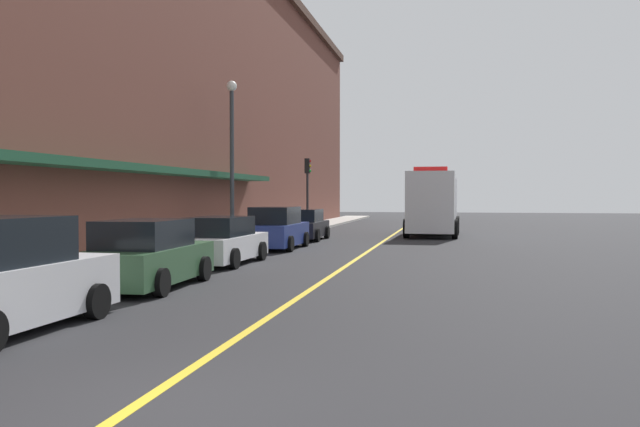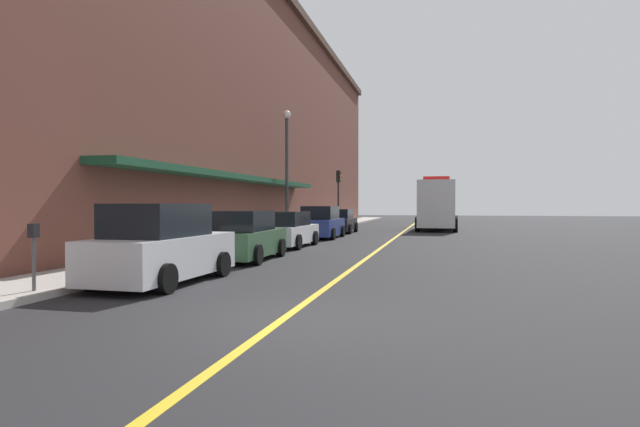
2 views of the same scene
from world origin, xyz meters
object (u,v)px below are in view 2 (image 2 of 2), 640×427
at_px(parked_car_2, 287,230).
at_px(parking_meter_2, 34,245).
at_px(parked_car_3, 321,223).
at_px(parking_meter_0, 245,224).
at_px(parked_car_0, 162,246).
at_px(parked_car_1, 243,237).
at_px(street_lamp_left, 287,159).
at_px(box_truck, 438,206).
at_px(parking_meter_1, 202,228).
at_px(parked_car_4, 339,222).
at_px(traffic_light_near, 338,187).

distance_m(parked_car_2, parking_meter_2, 13.19).
relative_size(parked_car_3, parking_meter_0, 3.35).
xyz_separation_m(parked_car_0, parking_meter_0, (-1.45, 9.22, 0.19)).
relative_size(parked_car_1, parking_meter_2, 3.37).
bearing_deg(parked_car_2, street_lamp_left, 17.18).
bearing_deg(parking_meter_0, parked_car_0, -81.05).
bearing_deg(parked_car_0, box_truck, -11.30).
bearing_deg(parking_meter_0, parking_meter_1, -90.00).
relative_size(parked_car_4, parking_meter_1, 3.15).
distance_m(parked_car_0, parked_car_2, 10.78).
distance_m(parked_car_0, parked_car_1, 5.27).
relative_size(parked_car_0, parking_meter_2, 3.34).
bearing_deg(parking_meter_0, traffic_light_near, 89.82).
bearing_deg(parked_car_0, parking_meter_2, 149.48).
distance_m(parked_car_1, parking_meter_0, 4.21).
bearing_deg(parked_car_1, parking_meter_1, 89.69).
bearing_deg(box_truck, parking_meter_1, -17.41).
xyz_separation_m(parked_car_3, parking_meter_1, (-1.45, -11.70, 0.24)).
xyz_separation_m(parking_meter_0, street_lamp_left, (-0.60, 8.08, 3.34)).
xyz_separation_m(box_truck, parking_meter_0, (-7.58, -18.31, -0.69)).
distance_m(parked_car_4, box_truck, 8.12).
distance_m(parked_car_0, parked_car_4, 22.39).
bearing_deg(parked_car_3, parking_meter_2, 175.61).
xyz_separation_m(parked_car_2, parking_meter_2, (-1.31, -13.12, 0.33)).
xyz_separation_m(parked_car_1, parking_meter_2, (-1.43, -7.62, 0.29)).
xyz_separation_m(parked_car_0, parked_car_1, (-0.02, 5.27, -0.10)).
distance_m(parked_car_3, parking_meter_2, 19.33).
bearing_deg(parking_meter_0, box_truck, 67.50).
height_order(parked_car_2, box_truck, box_truck).
bearing_deg(parked_car_2, parking_meter_2, 175.13).
distance_m(parked_car_0, traffic_light_near, 29.27).
height_order(parked_car_1, box_truck, box_truck).
distance_m(parking_meter_1, parking_meter_2, 7.57).
xyz_separation_m(box_truck, parking_meter_2, (-7.58, -29.87, -0.69)).
bearing_deg(street_lamp_left, parking_meter_2, -88.25).
height_order(parked_car_1, parked_car_4, parked_car_1).
height_order(parked_car_1, street_lamp_left, street_lamp_left).
height_order(parked_car_1, parked_car_2, parked_car_1).
height_order(parking_meter_0, parking_meter_2, same).
bearing_deg(street_lamp_left, parking_meter_0, -85.75).
height_order(parking_meter_2, street_lamp_left, street_lamp_left).
relative_size(parked_car_2, traffic_light_near, 1.04).
height_order(parked_car_3, parking_meter_1, parked_car_3).
xyz_separation_m(parking_meter_0, traffic_light_near, (0.06, 19.93, 2.10)).
relative_size(parked_car_2, parked_car_4, 1.06).
relative_size(parked_car_0, parked_car_3, 1.00).
relative_size(parked_car_4, parking_meter_0, 3.15).
height_order(parked_car_0, box_truck, box_truck).
bearing_deg(box_truck, parked_car_3, -28.70).
bearing_deg(parked_car_1, street_lamp_left, 7.59).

